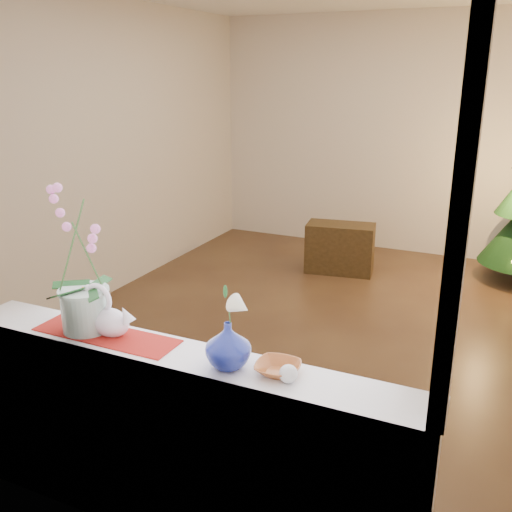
{
  "coord_description": "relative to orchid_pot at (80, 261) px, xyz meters",
  "views": [
    {
      "loc": [
        1.22,
        -4.21,
        2.06
      ],
      "look_at": [
        -0.08,
        -1.4,
        1.05
      ],
      "focal_mm": 40.0,
      "sensor_mm": 36.0,
      "label": 1
    }
  ],
  "objects": [
    {
      "name": "ground",
      "position": [
        0.49,
        2.36,
        -1.26
      ],
      "size": [
        5.0,
        5.0,
        0.0
      ],
      "primitive_type": "plane",
      "color": "#372216",
      "rests_on": "ground"
    },
    {
      "name": "wall_back",
      "position": [
        0.49,
        4.86,
        0.09
      ],
      "size": [
        4.5,
        0.1,
        2.7
      ],
      "primitive_type": "cube",
      "color": "beige",
      "rests_on": "ground"
    },
    {
      "name": "wall_front",
      "position": [
        0.49,
        -0.14,
        0.09
      ],
      "size": [
        4.5,
        0.1,
        2.7
      ],
      "primitive_type": "cube",
      "color": "beige",
      "rests_on": "ground"
    },
    {
      "name": "wall_left",
      "position": [
        -1.76,
        2.36,
        0.09
      ],
      "size": [
        0.1,
        5.0,
        2.7
      ],
      "primitive_type": "cube",
      "color": "beige",
      "rests_on": "ground"
    },
    {
      "name": "window_apron",
      "position": [
        0.49,
        -0.1,
        -0.82
      ],
      "size": [
        2.2,
        0.08,
        0.88
      ],
      "primitive_type": "cube",
      "color": "white",
      "rests_on": "ground"
    },
    {
      "name": "windowsill",
      "position": [
        0.49,
        -0.01,
        -0.36
      ],
      "size": [
        2.2,
        0.26,
        0.04
      ],
      "primitive_type": "cube",
      "color": "white",
      "rests_on": "window_apron"
    },
    {
      "name": "window_frame",
      "position": [
        0.49,
        -0.11,
        0.44
      ],
      "size": [
        2.22,
        0.06,
        1.6
      ],
      "primitive_type": null,
      "color": "white",
      "rests_on": "windowsill"
    },
    {
      "name": "runner",
      "position": [
        0.11,
        -0.01,
        -0.33
      ],
      "size": [
        0.7,
        0.2,
        0.01
      ],
      "primitive_type": "cube",
      "color": "maroon",
      "rests_on": "windowsill"
    },
    {
      "name": "orchid_pot",
      "position": [
        0.0,
        0.0,
        0.0
      ],
      "size": [
        0.31,
        0.31,
        0.68
      ],
      "primitive_type": null,
      "rotation": [
        0.0,
        0.0,
        0.42
      ],
      "color": "beige",
      "rests_on": "windowsill"
    },
    {
      "name": "swan",
      "position": [
        0.13,
        0.01,
        -0.22
      ],
      "size": [
        0.28,
        0.15,
        0.23
      ],
      "primitive_type": null,
      "rotation": [
        0.0,
        0.0,
        -0.1
      ],
      "color": "white",
      "rests_on": "windowsill"
    },
    {
      "name": "blue_vase",
      "position": [
        0.75,
        -0.02,
        -0.23
      ],
      "size": [
        0.28,
        0.28,
        0.22
      ],
      "primitive_type": "imported",
      "rotation": [
        0.0,
        0.0,
        -0.4
      ],
      "color": "navy",
      "rests_on": "windowsill"
    },
    {
      "name": "lily",
      "position": [
        0.75,
        -0.02,
        -0.03
      ],
      "size": [
        0.12,
        0.07,
        0.17
      ],
      "primitive_type": null,
      "color": "silver",
      "rests_on": "blue_vase"
    },
    {
      "name": "paperweight",
      "position": [
        1.01,
        -0.04,
        -0.3
      ],
      "size": [
        0.1,
        0.1,
        0.07
      ],
      "primitive_type": "sphere",
      "rotation": [
        0.0,
        0.0,
        -0.41
      ],
      "color": "silver",
      "rests_on": "windowsill"
    },
    {
      "name": "amber_dish",
      "position": [
        0.95,
        0.01,
        -0.32
      ],
      "size": [
        0.16,
        0.16,
        0.04
      ],
      "primitive_type": "imported",
      "rotation": [
        0.0,
        0.0,
        0.07
      ],
      "color": "#9A4F22",
      "rests_on": "windowsill"
    },
    {
      "name": "side_table",
      "position": [
        0.08,
        3.79,
        -0.99
      ],
      "size": [
        0.75,
        0.46,
        0.53
      ],
      "primitive_type": "cube",
      "rotation": [
        0.0,
        0.0,
        0.16
      ],
      "color": "black",
      "rests_on": "ground"
    }
  ]
}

